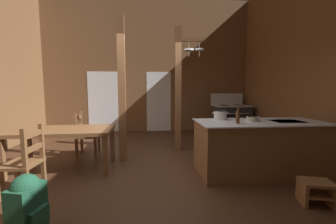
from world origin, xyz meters
TOP-DOWN VIEW (x-y plane):
  - ground_plane at (0.00, 0.00)m, footprint 7.70×8.20m
  - wall_back at (0.00, 3.77)m, footprint 7.70×0.14m
  - glazed_door_back_left at (-1.55, 3.70)m, footprint 1.00×0.01m
  - glazed_panel_back_right at (0.34, 3.70)m, footprint 0.84×0.01m
  - kitchen_island at (1.88, -0.20)m, footprint 2.16×0.96m
  - stove_range at (2.70, 3.05)m, footprint 1.17×0.86m
  - support_post_with_pot_rack at (0.71, 1.30)m, footprint 0.69×0.24m
  - support_post_center at (-0.54, 0.69)m, footprint 0.14×0.14m
  - step_stool at (2.05, -1.23)m, footprint 0.42×0.37m
  - dining_table at (-1.54, 0.27)m, footprint 1.72×0.94m
  - ladderback_chair_near_window at (-1.40, 1.08)m, footprint 0.45×0.45m
  - ladderback_chair_by_post at (-1.70, -0.62)m, footprint 0.47×0.47m
  - backpack at (-1.25, -1.41)m, footprint 0.35×0.36m
  - stockpot_on_counter at (1.27, 0.09)m, footprint 0.30×0.23m
  - mixing_bowl_on_counter at (1.77, -0.12)m, footprint 0.21×0.21m
  - bottle_tall_on_counter at (1.39, -0.37)m, footprint 0.06×0.06m

SIDE VIEW (x-z plane):
  - ground_plane at x=0.00m, z-range -0.10..0.00m
  - step_stool at x=2.05m, z-range 0.03..0.33m
  - backpack at x=-1.25m, z-range 0.02..0.61m
  - kitchen_island at x=1.88m, z-range 0.00..0.90m
  - ladderback_chair_near_window at x=-1.40m, z-range -0.02..0.93m
  - ladderback_chair_by_post at x=-1.70m, z-range -0.02..0.93m
  - stove_range at x=2.70m, z-range -0.18..1.14m
  - dining_table at x=-1.54m, z-range 0.28..1.02m
  - mixing_bowl_on_counter at x=1.77m, z-range 0.90..0.97m
  - stockpot_on_counter at x=1.27m, z-range 0.90..1.06m
  - bottle_tall_on_counter at x=1.39m, z-range 0.87..1.13m
  - glazed_door_back_left at x=-1.55m, z-range 0.00..2.05m
  - glazed_panel_back_right at x=0.34m, z-range 0.00..2.05m
  - support_post_center at x=-0.54m, z-range 0.00..2.86m
  - support_post_with_pot_rack at x=0.71m, z-range 0.11..2.97m
  - wall_back at x=0.00m, z-range 0.00..4.51m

